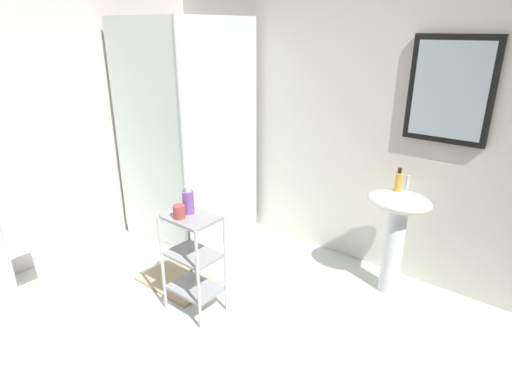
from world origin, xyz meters
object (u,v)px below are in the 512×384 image
Objects in this scene: shower_stall at (190,192)px; hand_soap_bottle at (398,181)px; conditioner_bottle_purple at (188,201)px; bath_mat at (178,281)px; storage_cart at (193,256)px; rinse_cup at (179,212)px; pedestal_sink at (396,222)px.

shower_stall reaches higher than hand_soap_bottle.
conditioner_bottle_purple is 0.32× the size of bath_mat.
storage_cart is at bearing -129.62° from hand_soap_bottle.
rinse_cup is (-0.04, -0.06, 0.35)m from storage_cart.
storage_cart is at bearing -29.76° from conditioner_bottle_purple.
rinse_cup is (0.01, -0.09, -0.04)m from conditioner_bottle_purple.
rinse_cup is (-0.99, -1.21, -0.10)m from hand_soap_bottle.
shower_stall reaches higher than bath_mat.
hand_soap_bottle is at bearing 48.20° from conditioner_bottle_purple.
shower_stall is 2.70× the size of storage_cart.
shower_stall is 1.89m from pedestal_sink.
bath_mat is (-0.34, 0.21, -0.78)m from rinse_cup.
rinse_cup reaches higher than bath_mat.
shower_stall reaches higher than rinse_cup.
shower_stall is 1.17m from storage_cart.
pedestal_sink reaches higher than storage_cart.
pedestal_sink is 9.11× the size of rinse_cup.
storage_cart reaches higher than bath_mat.
conditioner_bottle_purple reaches higher than pedestal_sink.
pedestal_sink is at bearing 46.43° from conditioner_bottle_purple.
hand_soap_bottle reaches higher than rinse_cup.
bath_mat is at bearing -144.65° from pedestal_sink.
shower_stall is 10.35× the size of conditioner_bottle_purple.
bath_mat is (-0.33, 0.12, -0.82)m from conditioner_bottle_purple.
conditioner_bottle_purple is at bearing -131.80° from hand_soap_bottle.
rinse_cup reaches higher than pedestal_sink.
storage_cart is 4.32× the size of hand_soap_bottle.
shower_stall is 1.23m from rinse_cup.
hand_soap_bottle reaches higher than storage_cart.
shower_stall is at bearing 134.69° from rinse_cup.
storage_cart is (-0.98, -1.11, -0.14)m from pedestal_sink.
storage_cart is 8.32× the size of rinse_cup.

